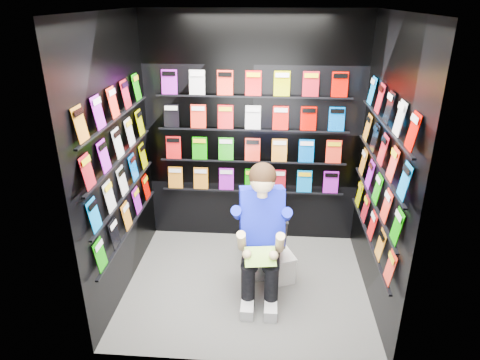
{
  "coord_description": "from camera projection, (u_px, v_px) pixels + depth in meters",
  "views": [
    {
      "loc": [
        0.21,
        -3.56,
        2.71
      ],
      "look_at": [
        -0.08,
        0.15,
        1.1
      ],
      "focal_mm": 32.0,
      "sensor_mm": 36.0,
      "label": 1
    }
  ],
  "objects": [
    {
      "name": "reader",
      "position": [
        262.0,
        216.0,
        4.03
      ],
      "size": [
        0.67,
        0.89,
        1.51
      ],
      "primitive_type": null,
      "rotation": [
        0.0,
        0.0,
        0.14
      ],
      "color": "#151FD4",
      "rests_on": "toilet"
    },
    {
      "name": "comics_right",
      "position": [
        380.0,
        170.0,
        3.75
      ],
      "size": [
        0.06,
        1.7,
        1.37
      ],
      "primitive_type": null,
      "color": "#CD0800",
      "rests_on": "wall_right"
    },
    {
      "name": "longbox",
      "position": [
        280.0,
        265.0,
        4.44
      ],
      "size": [
        0.31,
        0.4,
        0.27
      ],
      "primitive_type": "cube",
      "rotation": [
        0.0,
        0.0,
        0.38
      ],
      "color": "silver",
      "rests_on": "floor"
    },
    {
      "name": "wall_back",
      "position": [
        253.0,
        133.0,
        4.75
      ],
      "size": [
        2.4,
        0.04,
        2.6
      ],
      "primitive_type": "cube",
      "color": "black",
      "rests_on": "floor"
    },
    {
      "name": "toilet",
      "position": [
        262.0,
        235.0,
        4.54
      ],
      "size": [
        0.52,
        0.8,
        0.73
      ],
      "primitive_type": "imported",
      "rotation": [
        0.0,
        0.0,
        3.28
      ],
      "color": "white",
      "rests_on": "floor"
    },
    {
      "name": "wall_right",
      "position": [
        384.0,
        170.0,
        3.75
      ],
      "size": [
        0.04,
        2.0,
        2.6
      ],
      "primitive_type": "cube",
      "color": "black",
      "rests_on": "floor"
    },
    {
      "name": "wall_front",
      "position": [
        238.0,
        220.0,
        2.92
      ],
      "size": [
        2.4,
        0.04,
        2.6
      ],
      "primitive_type": "cube",
      "color": "black",
      "rests_on": "floor"
    },
    {
      "name": "held_comic",
      "position": [
        260.0,
        257.0,
        3.79
      ],
      "size": [
        0.3,
        0.2,
        0.12
      ],
      "primitive_type": "cube",
      "rotation": [
        -0.96,
        0.0,
        0.14
      ],
      "color": "green",
      "rests_on": "reader"
    },
    {
      "name": "wall_left",
      "position": [
        117.0,
        163.0,
        3.92
      ],
      "size": [
        0.04,
        2.0,
        2.6
      ],
      "primitive_type": "cube",
      "color": "black",
      "rests_on": "floor"
    },
    {
      "name": "comics_left",
      "position": [
        120.0,
        162.0,
        3.92
      ],
      "size": [
        0.06,
        1.7,
        1.37
      ],
      "primitive_type": null,
      "color": "#CD0800",
      "rests_on": "wall_left"
    },
    {
      "name": "comics_back",
      "position": [
        253.0,
        134.0,
        4.72
      ],
      "size": [
        2.1,
        0.06,
        1.37
      ],
      "primitive_type": null,
      "color": "#CD0800",
      "rests_on": "wall_back"
    },
    {
      "name": "floor",
      "position": [
        246.0,
        285.0,
        4.35
      ],
      "size": [
        2.4,
        2.4,
        0.0
      ],
      "primitive_type": "plane",
      "color": "slate",
      "rests_on": "ground"
    },
    {
      "name": "ceiling",
      "position": [
        249.0,
        11.0,
        3.32
      ],
      "size": [
        2.4,
        2.4,
        0.0
      ],
      "primitive_type": "plane",
      "color": "white",
      "rests_on": "floor"
    },
    {
      "name": "longbox_lid",
      "position": [
        281.0,
        253.0,
        4.39
      ],
      "size": [
        0.34,
        0.43,
        0.03
      ],
      "primitive_type": "cube",
      "rotation": [
        0.0,
        0.0,
        0.38
      ],
      "color": "silver",
      "rests_on": "longbox"
    }
  ]
}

